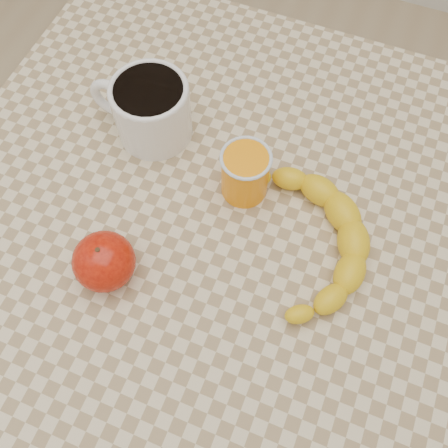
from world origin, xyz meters
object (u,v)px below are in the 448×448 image
at_px(coffee_mug, 150,108).
at_px(apple, 104,261).
at_px(table, 224,257).
at_px(orange_juice_glass, 245,173).
at_px(banana, 309,239).

relative_size(coffee_mug, apple, 1.73).
bearing_deg(table, coffee_mug, 143.75).
distance_m(table, apple, 0.19).
bearing_deg(table, orange_juice_glass, 88.64).
bearing_deg(orange_juice_glass, table, -91.36).
distance_m(coffee_mug, orange_juice_glass, 0.16).
distance_m(table, coffee_mug, 0.23).
bearing_deg(orange_juice_glass, coffee_mug, 164.28).
bearing_deg(apple, orange_juice_glass, 57.14).
relative_size(coffee_mug, orange_juice_glass, 1.92).
xyz_separation_m(orange_juice_glass, apple, (-0.11, -0.17, -0.01)).
height_order(orange_juice_glass, apple, orange_juice_glass).
relative_size(orange_juice_glass, apple, 0.90).
distance_m(apple, banana, 0.25).
xyz_separation_m(coffee_mug, banana, (0.26, -0.09, -0.03)).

